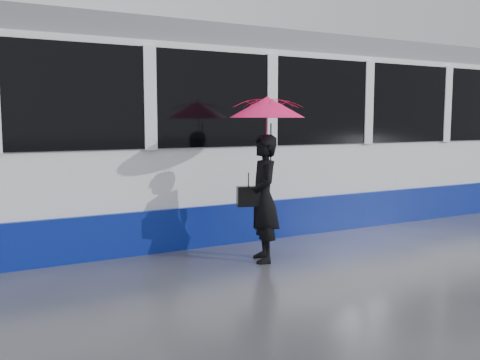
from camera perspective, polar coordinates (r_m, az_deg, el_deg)
ground at (r=6.81m, az=-2.95°, el=-9.77°), size 90.00×90.00×0.00m
rails at (r=9.06m, az=-9.94°, el=-5.73°), size 34.00×1.51×0.02m
tram at (r=8.45m, az=-22.01°, el=4.18°), size 26.00×2.56×3.35m
woman at (r=7.16m, az=2.52°, el=-1.97°), size 0.58×0.72×1.71m
umbrella at (r=7.11m, az=2.90°, el=6.21°), size 1.26×1.26×1.15m
handbag at (r=7.06m, az=0.91°, el=-1.75°), size 0.33×0.22×0.44m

